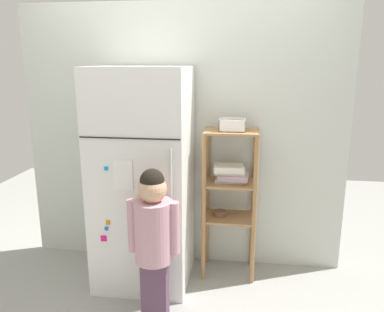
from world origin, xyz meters
The scene contains 6 objects.
ground_plane centered at (0.00, 0.00, 0.00)m, with size 6.00×6.00×0.00m, color #999993.
kitchen_wall_back centered at (0.00, 0.38, 1.10)m, with size 2.73×0.03×2.21m, color silver.
refrigerator centered at (-0.25, 0.02, 0.85)m, with size 0.72×0.69×1.71m.
child_standing centered at (-0.05, -0.48, 0.65)m, with size 0.35×0.26×1.08m.
pantry_shelf_unit centered at (0.42, 0.19, 0.76)m, with size 0.43×0.32×1.22m.
fruit_bin centered at (0.43, 0.20, 1.25)m, with size 0.20×0.18×0.09m.
Camera 1 is at (0.51, -2.75, 1.74)m, focal length 35.64 mm.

